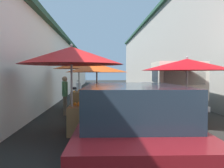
# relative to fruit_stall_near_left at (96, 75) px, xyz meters

# --- Properties ---
(ground) EXTENTS (90.00, 90.00, 0.00)m
(ground) POSITION_rel_fruit_stall_near_left_xyz_m (6.45, -1.36, -1.59)
(ground) COLOR #282826
(building_left_whitewash) EXTENTS (49.80, 7.50, 4.17)m
(building_left_whitewash) POSITION_rel_fruit_stall_near_left_xyz_m (8.70, 5.74, 0.50)
(building_left_whitewash) COLOR silver
(building_left_whitewash) RESTS_ON ground
(building_right_concrete) EXTENTS (49.80, 7.50, 7.08)m
(building_right_concrete) POSITION_rel_fruit_stall_near_left_xyz_m (8.70, -8.46, 1.96)
(building_right_concrete) COLOR #A39E93
(building_right_concrete) RESTS_ON ground
(fruit_stall_near_left) EXTENTS (2.35, 2.35, 2.08)m
(fruit_stall_near_left) POSITION_rel_fruit_stall_near_left_xyz_m (0.00, 0.00, 0.00)
(fruit_stall_near_left) COLOR #9E9EA3
(fruit_stall_near_left) RESTS_ON ground
(fruit_stall_mid_lane) EXTENTS (2.40, 2.40, 2.26)m
(fruit_stall_mid_lane) POSITION_rel_fruit_stall_near_left_xyz_m (2.35, 0.84, 0.10)
(fruit_stall_mid_lane) COLOR #9E9EA3
(fruit_stall_mid_lane) RESTS_ON ground
(fruit_stall_near_right) EXTENTS (2.67, 2.67, 2.16)m
(fruit_stall_near_right) POSITION_rel_fruit_stall_near_left_xyz_m (-2.05, -2.69, 0.09)
(fruit_stall_near_right) COLOR #9E9EA3
(fruit_stall_near_right) RESTS_ON ground
(fruit_stall_far_left) EXTENTS (2.79, 2.79, 2.44)m
(fruit_stall_far_left) POSITION_rel_fruit_stall_near_left_xyz_m (-2.50, 0.60, 0.32)
(fruit_stall_far_left) COLOR #9E9EA3
(fruit_stall_far_left) RESTS_ON ground
(hatchback_car) EXTENTS (3.95, 2.00, 1.45)m
(hatchback_car) POSITION_rel_fruit_stall_near_left_xyz_m (-4.95, -0.66, -0.86)
(hatchback_car) COLOR #600F14
(hatchback_car) RESTS_ON ground
(delivery_truck) EXTENTS (4.96, 2.06, 2.08)m
(delivery_truck) POSITION_rel_fruit_stall_near_left_xyz_m (0.61, -3.10, -0.55)
(delivery_truck) COLOR black
(delivery_truck) RESTS_ON ground
(vendor_by_crates) EXTENTS (0.61, 0.28, 1.54)m
(vendor_by_crates) POSITION_rel_fruit_stall_near_left_xyz_m (0.52, 1.24, -0.72)
(vendor_by_crates) COLOR #665B4C
(vendor_by_crates) RESTS_ON ground
(parked_scooter) EXTENTS (1.67, 0.58, 1.14)m
(parked_scooter) POSITION_rel_fruit_stall_near_left_xyz_m (7.91, 1.47, -1.15)
(parked_scooter) COLOR black
(parked_scooter) RESTS_ON ground
(plastic_stool) EXTENTS (0.30, 0.30, 0.43)m
(plastic_stool) POSITION_rel_fruit_stall_near_left_xyz_m (5.90, -2.80, -1.27)
(plastic_stool) COLOR red
(plastic_stool) RESTS_ON ground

